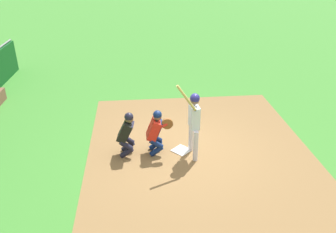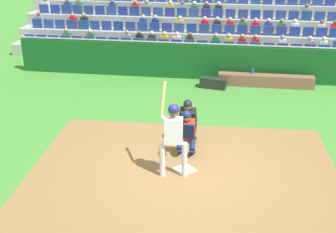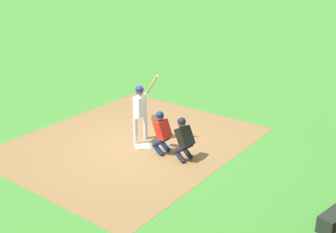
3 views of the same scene
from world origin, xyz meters
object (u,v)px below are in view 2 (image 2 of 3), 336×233
Objects in this scene: batter_at_plate at (173,132)px; home_plate_marker at (184,169)px; water_bottle_on_bench at (253,71)px; dugout_bench at (266,81)px; equipment_duffel_bag at (213,83)px; catcher_crouching at (186,131)px; home_plate_umpire at (188,119)px.

home_plate_marker is at bearing -130.75° from batter_at_plate.
batter_at_plate is 7.02m from water_bottle_on_bench.
home_plate_marker is 6.68m from water_bottle_on_bench.
water_bottle_on_bench reaches higher than dugout_bench.
batter_at_plate is at bearing 93.91° from equipment_duffel_bag.
home_plate_marker is 6.77m from dugout_bench.
equipment_duffel_bag is (-0.43, -5.21, -0.53)m from catcher_crouching.
home_plate_umpire reaches higher than dugout_bench.
water_bottle_on_bench is at bearing -107.88° from catcher_crouching.
water_bottle_on_bench is at bearing -106.91° from batter_at_plate.
catcher_crouching reaches higher than home_plate_umpire.
home_plate_umpire is (0.09, -1.48, 0.68)m from home_plate_marker.
catcher_crouching is 6.16m from dugout_bench.
dugout_bench is 0.59m from water_bottle_on_bench.
batter_at_plate reaches higher than home_plate_umpire.
batter_at_plate reaches higher than home_plate_marker.
home_plate_marker is 1.18m from batter_at_plate.
water_bottle_on_bench reaches higher than home_plate_marker.
water_bottle_on_bench is (-2.04, -6.69, -0.59)m from batter_at_plate.
batter_at_plate is at bearing 49.25° from home_plate_marker.
catcher_crouching is at bearing 94.92° from equipment_duffel_bag.
dugout_bench is at bearing -112.35° from catcher_crouching.
home_plate_marker is 1.63m from home_plate_umpire.
equipment_duffel_bag reaches higher than home_plate_marker.
dugout_bench is at bearing -109.69° from home_plate_marker.
equipment_duffel_bag is (-0.62, -6.19, -0.95)m from batter_at_plate.
water_bottle_on_bench is at bearing -110.86° from home_plate_umpire.
equipment_duffel_bag is at bearing -96.02° from home_plate_umpire.
water_bottle_on_bench is 1.54m from equipment_duffel_bag.
batter_at_plate is 6.30m from equipment_duffel_bag.
home_plate_umpire is at bearing -87.50° from catcher_crouching.
home_plate_umpire is at bearing -95.09° from batter_at_plate.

